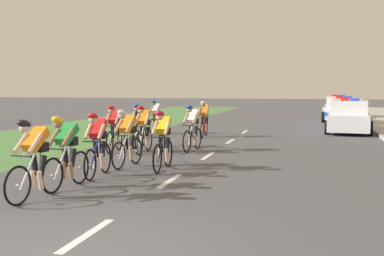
{
  "coord_description": "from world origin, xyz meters",
  "views": [
    {
      "loc": [
        3.09,
        -4.94,
        2.11
      ],
      "look_at": [
        0.21,
        6.23,
        1.1
      ],
      "focal_mm": 43.94,
      "sensor_mm": 36.0,
      "label": 1
    }
  ],
  "objects_px": {
    "cyclist_fourth": "(127,137)",
    "police_car_second": "(343,112)",
    "cyclist_seventh": "(139,125)",
    "police_car_third": "(338,108)",
    "cyclist_second": "(66,151)",
    "cyclist_tenth": "(204,119)",
    "cyclist_sixth": "(144,129)",
    "cyclist_eleventh": "(155,117)",
    "cyclist_fifth": "(163,139)",
    "cyclist_lead": "(34,158)",
    "cyclist_ninth": "(192,127)",
    "cyclist_eighth": "(114,128)",
    "cyclist_third": "(98,144)",
    "police_car_nearest": "(349,118)"
  },
  "relations": [
    {
      "from": "cyclist_seventh",
      "to": "police_car_second",
      "type": "xyz_separation_m",
      "value": [
        7.51,
        12.52,
        -0.11
      ]
    },
    {
      "from": "cyclist_fifth",
      "to": "police_car_nearest",
      "type": "xyz_separation_m",
      "value": [
        5.33,
        11.7,
        -0.11
      ]
    },
    {
      "from": "cyclist_sixth",
      "to": "cyclist_seventh",
      "type": "relative_size",
      "value": 1.0
    },
    {
      "from": "cyclist_tenth",
      "to": "police_car_third",
      "type": "relative_size",
      "value": 0.39
    },
    {
      "from": "cyclist_eleventh",
      "to": "police_car_second",
      "type": "relative_size",
      "value": 0.38
    },
    {
      "from": "cyclist_third",
      "to": "cyclist_eleventh",
      "type": "relative_size",
      "value": 1.0
    },
    {
      "from": "cyclist_third",
      "to": "police_car_nearest",
      "type": "bearing_deg",
      "value": 63.25
    },
    {
      "from": "cyclist_sixth",
      "to": "cyclist_tenth",
      "type": "xyz_separation_m",
      "value": [
        0.79,
        5.17,
        0.0
      ]
    },
    {
      "from": "cyclist_second",
      "to": "cyclist_fifth",
      "type": "xyz_separation_m",
      "value": [
        1.26,
        2.59,
        0.0
      ]
    },
    {
      "from": "police_car_second",
      "to": "police_car_third",
      "type": "bearing_deg",
      "value": 90.02
    },
    {
      "from": "cyclist_fourth",
      "to": "cyclist_ninth",
      "type": "xyz_separation_m",
      "value": [
        0.89,
        3.44,
        0.0
      ]
    },
    {
      "from": "cyclist_second",
      "to": "cyclist_third",
      "type": "relative_size",
      "value": 1.0
    },
    {
      "from": "cyclist_third",
      "to": "cyclist_eighth",
      "type": "distance_m",
      "value": 4.2
    },
    {
      "from": "cyclist_fourth",
      "to": "cyclist_eleventh",
      "type": "relative_size",
      "value": 1.0
    },
    {
      "from": "cyclist_tenth",
      "to": "police_car_third",
      "type": "bearing_deg",
      "value": 66.52
    },
    {
      "from": "cyclist_fifth",
      "to": "cyclist_seventh",
      "type": "relative_size",
      "value": 1.0
    },
    {
      "from": "cyclist_fourth",
      "to": "cyclist_sixth",
      "type": "bearing_deg",
      "value": 100.72
    },
    {
      "from": "cyclist_seventh",
      "to": "cyclist_eighth",
      "type": "distance_m",
      "value": 1.35
    },
    {
      "from": "cyclist_third",
      "to": "police_car_second",
      "type": "relative_size",
      "value": 0.38
    },
    {
      "from": "cyclist_sixth",
      "to": "cyclist_tenth",
      "type": "distance_m",
      "value": 5.23
    },
    {
      "from": "cyclist_fourth",
      "to": "police_car_third",
      "type": "height_order",
      "value": "police_car_third"
    },
    {
      "from": "cyclist_sixth",
      "to": "cyclist_lead",
      "type": "bearing_deg",
      "value": -88.08
    },
    {
      "from": "cyclist_third",
      "to": "cyclist_tenth",
      "type": "distance_m",
      "value": 9.22
    },
    {
      "from": "cyclist_third",
      "to": "cyclist_eighth",
      "type": "xyz_separation_m",
      "value": [
        -1.34,
        3.98,
        0.0
      ]
    },
    {
      "from": "cyclist_fifth",
      "to": "cyclist_lead",
      "type": "bearing_deg",
      "value": -110.4
    },
    {
      "from": "cyclist_ninth",
      "to": "police_car_nearest",
      "type": "relative_size",
      "value": 0.38
    },
    {
      "from": "cyclist_lead",
      "to": "cyclist_seventh",
      "type": "distance_m",
      "value": 7.68
    },
    {
      "from": "cyclist_fifth",
      "to": "cyclist_eleventh",
      "type": "xyz_separation_m",
      "value": [
        -3.19,
        8.73,
        0.0
      ]
    },
    {
      "from": "cyclist_fifth",
      "to": "cyclist_sixth",
      "type": "height_order",
      "value": "same"
    },
    {
      "from": "cyclist_tenth",
      "to": "cyclist_seventh",
      "type": "bearing_deg",
      "value": -109.81
    },
    {
      "from": "cyclist_eighth",
      "to": "cyclist_ninth",
      "type": "bearing_deg",
      "value": 21.74
    },
    {
      "from": "cyclist_third",
      "to": "cyclist_seventh",
      "type": "distance_m",
      "value": 5.37
    },
    {
      "from": "cyclist_tenth",
      "to": "cyclist_eleventh",
      "type": "bearing_deg",
      "value": 162.51
    },
    {
      "from": "cyclist_lead",
      "to": "cyclist_ninth",
      "type": "distance_m",
      "value": 7.37
    },
    {
      "from": "cyclist_lead",
      "to": "cyclist_eleventh",
      "type": "bearing_deg",
      "value": 98.51
    },
    {
      "from": "cyclist_lead",
      "to": "police_car_second",
      "type": "bearing_deg",
      "value": 71.69
    },
    {
      "from": "cyclist_fourth",
      "to": "police_car_second",
      "type": "bearing_deg",
      "value": 68.59
    },
    {
      "from": "cyclist_sixth",
      "to": "police_car_third",
      "type": "height_order",
      "value": "police_car_third"
    },
    {
      "from": "cyclist_second",
      "to": "cyclist_fourth",
      "type": "xyz_separation_m",
      "value": [
        0.19,
        2.82,
        0.0
      ]
    },
    {
      "from": "cyclist_sixth",
      "to": "cyclist_fifth",
      "type": "bearing_deg",
      "value": -60.99
    },
    {
      "from": "cyclist_ninth",
      "to": "police_car_nearest",
      "type": "bearing_deg",
      "value": 55.58
    },
    {
      "from": "cyclist_eighth",
      "to": "cyclist_seventh",
      "type": "bearing_deg",
      "value": 74.37
    },
    {
      "from": "cyclist_lead",
      "to": "cyclist_ninth",
      "type": "height_order",
      "value": "same"
    },
    {
      "from": "cyclist_second",
      "to": "cyclist_tenth",
      "type": "bearing_deg",
      "value": 87.28
    },
    {
      "from": "cyclist_seventh",
      "to": "police_car_third",
      "type": "height_order",
      "value": "police_car_third"
    },
    {
      "from": "cyclist_ninth",
      "to": "police_car_second",
      "type": "distance_m",
      "value": 14.0
    },
    {
      "from": "cyclist_second",
      "to": "cyclist_fourth",
      "type": "bearing_deg",
      "value": 86.08
    },
    {
      "from": "cyclist_third",
      "to": "police_car_second",
      "type": "bearing_deg",
      "value": 69.85
    },
    {
      "from": "cyclist_seventh",
      "to": "police_car_second",
      "type": "bearing_deg",
      "value": 59.05
    },
    {
      "from": "cyclist_seventh",
      "to": "cyclist_tenth",
      "type": "relative_size",
      "value": 1.0
    }
  ]
}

